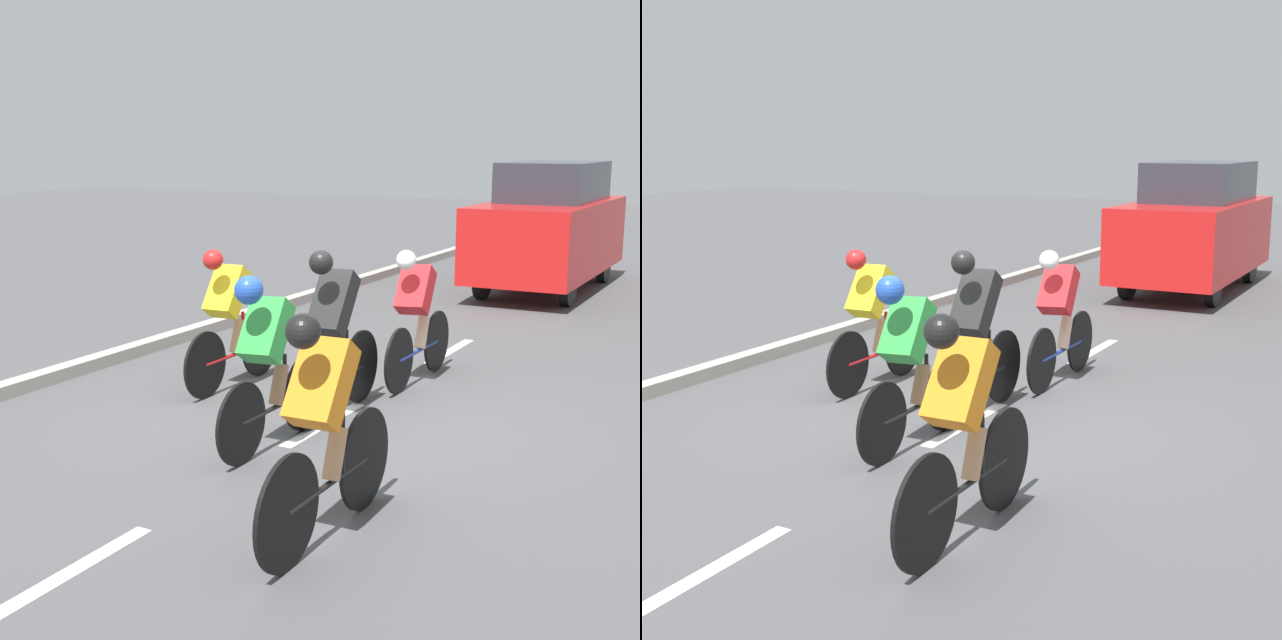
# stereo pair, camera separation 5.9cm
# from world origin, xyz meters

# --- Properties ---
(ground_plane) EXTENTS (60.00, 60.00, 0.00)m
(ground_plane) POSITION_xyz_m (0.00, 0.00, 0.00)
(ground_plane) COLOR #4C4C4F
(lane_stripe_near) EXTENTS (0.12, 1.40, 0.01)m
(lane_stripe_near) POSITION_xyz_m (0.00, 3.36, 0.00)
(lane_stripe_near) COLOR white
(lane_stripe_near) RESTS_ON ground
(lane_stripe_mid) EXTENTS (0.12, 1.40, 0.01)m
(lane_stripe_mid) POSITION_xyz_m (0.00, 0.16, 0.00)
(lane_stripe_mid) COLOR white
(lane_stripe_mid) RESTS_ON ground
(lane_stripe_far) EXTENTS (0.12, 1.40, 0.01)m
(lane_stripe_far) POSITION_xyz_m (0.00, -3.04, 0.00)
(lane_stripe_far) COLOR white
(lane_stripe_far) RESTS_ON ground
(curb) EXTENTS (0.20, 28.44, 0.14)m
(curb) POSITION_xyz_m (3.20, 0.16, 0.07)
(curb) COLOR #A8A399
(curb) RESTS_ON ground
(cyclist_red) EXTENTS (0.35, 1.70, 1.43)m
(cyclist_red) POSITION_xyz_m (-0.18, -1.52, 0.74)
(cyclist_red) COLOR black
(cyclist_red) RESTS_ON ground
(cyclist_green) EXTENTS (0.35, 1.65, 1.48)m
(cyclist_green) POSITION_xyz_m (0.10, 0.95, 0.78)
(cyclist_green) COLOR black
(cyclist_green) RESTS_ON ground
(cyclist_yellow) EXTENTS (0.33, 1.68, 1.46)m
(cyclist_yellow) POSITION_xyz_m (1.42, -0.44, 0.75)
(cyclist_yellow) COLOR black
(cyclist_yellow) RESTS_ON ground
(cyclist_orange) EXTENTS (0.33, 1.76, 1.52)m
(cyclist_orange) POSITION_xyz_m (-1.12, 2.25, 0.78)
(cyclist_orange) COLOR black
(cyclist_orange) RESTS_ON ground
(cyclist_black) EXTENTS (0.33, 1.66, 1.57)m
(cyclist_black) POSITION_xyz_m (0.03, -0.09, 0.81)
(cyclist_black) COLOR black
(cyclist_black) RESTS_ON ground
(support_car) EXTENTS (1.70, 4.35, 2.15)m
(support_car) POSITION_xyz_m (0.14, -8.10, 1.07)
(support_car) COLOR black
(support_car) RESTS_ON ground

